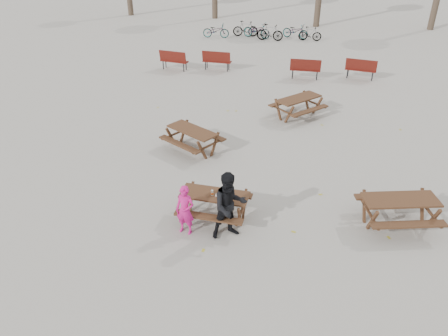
% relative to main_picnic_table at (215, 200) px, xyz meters
% --- Properties ---
extents(ground, '(80.00, 80.00, 0.00)m').
position_rel_main_picnic_table_xyz_m(ground, '(0.00, 0.00, -0.59)').
color(ground, gray).
rests_on(ground, ground).
extents(main_picnic_table, '(1.80, 1.45, 0.78)m').
position_rel_main_picnic_table_xyz_m(main_picnic_table, '(0.00, 0.00, 0.00)').
color(main_picnic_table, '#382214').
rests_on(main_picnic_table, ground).
extents(food_tray, '(0.18, 0.11, 0.03)m').
position_rel_main_picnic_table_xyz_m(food_tray, '(0.13, -0.06, 0.21)').
color(food_tray, white).
rests_on(food_tray, main_picnic_table).
extents(bread_roll, '(0.14, 0.06, 0.05)m').
position_rel_main_picnic_table_xyz_m(bread_roll, '(0.13, -0.06, 0.25)').
color(bread_roll, tan).
rests_on(bread_roll, food_tray).
extents(soda_bottle, '(0.07, 0.07, 0.17)m').
position_rel_main_picnic_table_xyz_m(soda_bottle, '(-0.04, -0.08, 0.26)').
color(soda_bottle, silver).
rests_on(soda_bottle, main_picnic_table).
extents(child, '(0.53, 0.38, 1.37)m').
position_rel_main_picnic_table_xyz_m(child, '(-0.56, -0.76, 0.10)').
color(child, '#CF197A').
rests_on(child, ground).
extents(adult, '(1.12, 1.06, 1.83)m').
position_rel_main_picnic_table_xyz_m(adult, '(0.55, -0.62, 0.33)').
color(adult, black).
rests_on(adult, ground).
extents(picnic_table_east, '(2.27, 2.03, 0.82)m').
position_rel_main_picnic_table_xyz_m(picnic_table_east, '(4.72, 0.91, -0.18)').
color(picnic_table_east, '#382214').
rests_on(picnic_table_east, ground).
extents(picnic_table_north, '(2.31, 2.16, 0.79)m').
position_rel_main_picnic_table_xyz_m(picnic_table_north, '(-1.79, 3.61, -0.19)').
color(picnic_table_north, '#382214').
rests_on(picnic_table_north, ground).
extents(picnic_table_far, '(2.38, 2.43, 0.82)m').
position_rel_main_picnic_table_xyz_m(picnic_table_far, '(1.44, 7.45, -0.18)').
color(picnic_table_far, '#382214').
rests_on(picnic_table_far, ground).
extents(park_bench_row, '(11.10, 1.55, 1.03)m').
position_rel_main_picnic_table_xyz_m(park_bench_row, '(-0.92, 12.54, -0.07)').
color(park_bench_row, maroon).
rests_on(park_bench_row, ground).
extents(bicycle_row, '(7.78, 2.10, 1.03)m').
position_rel_main_picnic_table_xyz_m(bicycle_row, '(-2.22, 19.96, -0.10)').
color(bicycle_row, black).
rests_on(bicycle_row, ground).
extents(fallen_leaves, '(11.00, 11.00, 0.01)m').
position_rel_main_picnic_table_xyz_m(fallen_leaves, '(0.50, 2.50, -0.58)').
color(fallen_leaves, '#AA9F28').
rests_on(fallen_leaves, ground).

